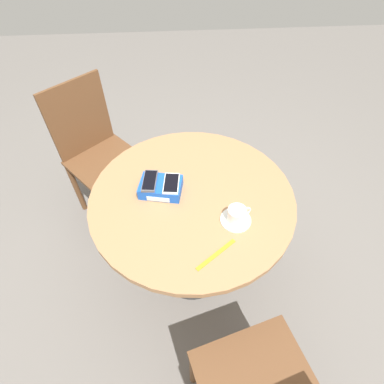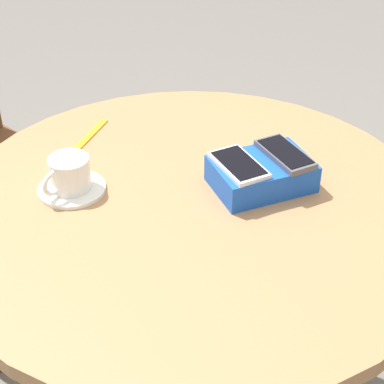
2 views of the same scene
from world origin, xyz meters
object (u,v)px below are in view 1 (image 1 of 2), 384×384
phone_gray (150,181)px  lanyard_strap (216,254)px  phone_box (161,187)px  saucer (236,220)px  coffee_cup (237,214)px  round_table (192,211)px  chair_near_window (99,154)px  phone_white (171,183)px

phone_gray → lanyard_strap: 0.45m
phone_box → saucer: size_ratio=1.60×
phone_gray → coffee_cup: 0.42m
lanyard_strap → phone_box: bearing=121.1°
round_table → phone_box: size_ratio=4.50×
phone_box → lanyard_strap: 0.41m
lanyard_strap → chair_near_window: chair_near_window is taller
lanyard_strap → chair_near_window: bearing=123.9°
round_table → phone_gray: size_ratio=6.85×
phone_gray → saucer: bearing=-29.3°
phone_white → lanyard_strap: (0.16, -0.34, -0.06)m
coffee_cup → phone_white: bearing=146.0°
phone_white → coffee_cup: size_ratio=1.25×
saucer → round_table: bearing=137.7°
phone_gray → saucer: (0.36, -0.20, -0.06)m
chair_near_window → phone_box: bearing=-54.6°
round_table → chair_near_window: (-0.56, 0.62, -0.14)m
phone_gray → saucer: size_ratio=1.05×
phone_box → round_table: bearing=-13.3°
coffee_cup → phone_box: bearing=148.9°
round_table → coffee_cup: size_ratio=8.94×
saucer → lanyard_strap: saucer is taller
phone_white → saucer: size_ratio=1.00×
phone_box → phone_white: bearing=-11.9°
phone_box → phone_gray: (-0.05, 0.01, 0.03)m
phone_white → lanyard_strap: phone_white is taller
phone_white → coffee_cup: (0.27, -0.18, -0.02)m
round_table → phone_white: bearing=165.9°
round_table → phone_gray: 0.26m
saucer → chair_near_window: (-0.73, 0.78, -0.26)m
phone_white → phone_gray: bearing=167.3°
phone_gray → phone_box: bearing=-13.4°
saucer → coffee_cup: (0.00, 0.00, 0.04)m
round_table → phone_white: (-0.09, 0.02, 0.18)m
phone_white → saucer: 0.33m
phone_gray → phone_white: (0.10, -0.02, -0.00)m
coffee_cup → chair_near_window: bearing=133.3°
phone_white → coffee_cup: 0.32m
phone_white → lanyard_strap: 0.38m
phone_white → chair_near_window: chair_near_window is taller
lanyard_strap → phone_gray: bearing=125.6°
phone_box → coffee_cup: size_ratio=1.99×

